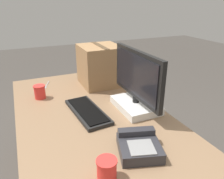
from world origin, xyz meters
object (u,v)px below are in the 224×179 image
object	(u,v)px
monitor	(136,87)
spoon	(46,86)
keyboard	(87,111)
paper_cup_left	(40,92)
paper_cup_right	(107,169)
desk_phone	(139,146)
cardboard_box	(100,65)

from	to	relation	value
monitor	spoon	distance (m)	0.83
keyboard	spoon	world-z (taller)	keyboard
paper_cup_left	paper_cup_right	xyz separation A→B (m)	(0.91, 0.15, -0.00)
monitor	desk_phone	xyz separation A→B (m)	(0.40, -0.21, -0.12)
desk_phone	cardboard_box	distance (m)	0.94
keyboard	paper_cup_right	distance (m)	0.56
desk_phone	spoon	world-z (taller)	desk_phone
monitor	paper_cup_left	bearing A→B (deg)	-127.01
keyboard	cardboard_box	distance (m)	0.55
desk_phone	cardboard_box	world-z (taller)	cardboard_box
paper_cup_right	paper_cup_left	bearing A→B (deg)	-170.67
monitor	keyboard	distance (m)	0.35
monitor	paper_cup_left	xyz separation A→B (m)	(-0.42, -0.56, -0.10)
keyboard	monitor	bearing A→B (deg)	73.43
keyboard	paper_cup_right	size ratio (longest dim) A/B	4.71
paper_cup_left	paper_cup_right	bearing A→B (deg)	9.33
keyboard	spoon	xyz separation A→B (m)	(-0.59, -0.17, -0.01)
desk_phone	paper_cup_right	xyz separation A→B (m)	(0.09, -0.20, 0.01)
monitor	cardboard_box	size ratio (longest dim) A/B	1.63
paper_cup_left	spoon	size ratio (longest dim) A/B	0.63
desk_phone	spoon	size ratio (longest dim) A/B	1.57
keyboard	paper_cup_right	xyz separation A→B (m)	(0.55, -0.10, 0.03)
paper_cup_left	cardboard_box	world-z (taller)	cardboard_box
cardboard_box	paper_cup_left	bearing A→B (deg)	-79.35
paper_cup_left	spoon	distance (m)	0.25
cardboard_box	spoon	bearing A→B (deg)	-107.42
monitor	spoon	size ratio (longest dim) A/B	3.45
keyboard	cardboard_box	size ratio (longest dim) A/B	1.30
desk_phone	paper_cup_right	bearing A→B (deg)	-48.58
paper_cup_left	paper_cup_right	distance (m)	0.92
cardboard_box	paper_cup_right	bearing A→B (deg)	-19.70
paper_cup_left	keyboard	bearing A→B (deg)	34.59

